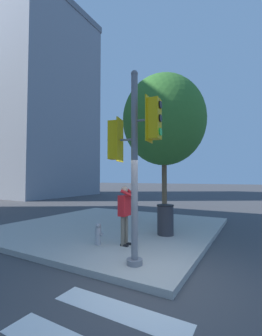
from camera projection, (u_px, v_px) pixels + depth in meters
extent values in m
plane|color=#424244|center=(157.00, 282.00, 4.50)|extent=(160.00, 160.00, 0.00)
cube|color=#ADA89E|center=(111.00, 227.00, 9.27)|extent=(8.00, 8.00, 0.15)
cube|color=silver|center=(119.00, 311.00, 3.53)|extent=(0.50, 2.32, 0.01)
cylinder|color=slate|center=(135.00, 262.00, 5.03)|extent=(0.36, 0.36, 0.12)
cylinder|color=slate|center=(134.00, 166.00, 5.13)|extent=(0.15, 0.15, 4.21)
sphere|color=slate|center=(134.00, 74.00, 5.23)|extent=(0.17, 0.17, 0.17)
cylinder|color=slate|center=(125.00, 140.00, 5.22)|extent=(0.11, 0.29, 0.05)
cube|color=#E5B70C|center=(115.00, 140.00, 5.30)|extent=(0.34, 0.30, 0.90)
cube|color=#E5B70C|center=(120.00, 140.00, 5.26)|extent=(0.42, 0.11, 1.02)
cylinder|color=black|center=(109.00, 128.00, 5.35)|extent=(0.17, 0.07, 0.17)
cylinder|color=black|center=(109.00, 141.00, 5.34)|extent=(0.17, 0.07, 0.17)
cylinder|color=green|center=(109.00, 153.00, 5.33)|extent=(0.17, 0.07, 0.17)
cylinder|color=slate|center=(143.00, 120.00, 5.08)|extent=(0.07, 0.29, 0.05)
cube|color=#E5B70C|center=(155.00, 119.00, 4.97)|extent=(0.32, 0.26, 0.90)
cube|color=#E5B70C|center=(149.00, 120.00, 5.03)|extent=(0.42, 0.06, 1.02)
cylinder|color=black|center=(160.00, 105.00, 4.93)|extent=(0.17, 0.04, 0.17)
cylinder|color=black|center=(160.00, 118.00, 4.92)|extent=(0.17, 0.04, 0.17)
cylinder|color=green|center=(160.00, 132.00, 4.90)|extent=(0.17, 0.04, 0.17)
cube|color=black|center=(124.00, 245.00, 6.38)|extent=(0.09, 0.24, 0.05)
cube|color=black|center=(128.00, 244.00, 6.56)|extent=(0.09, 0.24, 0.05)
cylinder|color=#6B6051|center=(123.00, 231.00, 6.43)|extent=(0.11, 0.11, 0.84)
cylinder|color=#6B6051|center=(126.00, 230.00, 6.61)|extent=(0.11, 0.11, 0.84)
cube|color=red|center=(124.00, 205.00, 6.55)|extent=(0.40, 0.22, 0.60)
sphere|color=tan|center=(124.00, 190.00, 6.57)|extent=(0.20, 0.20, 0.20)
cube|color=black|center=(134.00, 191.00, 6.42)|extent=(0.12, 0.10, 0.09)
cylinder|color=black|center=(136.00, 191.00, 6.39)|extent=(0.06, 0.08, 0.06)
cylinder|color=red|center=(126.00, 193.00, 6.38)|extent=(0.23, 0.35, 0.22)
cylinder|color=red|center=(131.00, 193.00, 6.62)|extent=(0.23, 0.35, 0.22)
cylinder|color=brown|center=(164.00, 187.00, 9.22)|extent=(0.21, 0.21, 3.16)
ellipsoid|color=#38752D|center=(164.00, 120.00, 9.34)|extent=(3.42, 3.42, 3.77)
cylinder|color=#99999E|center=(98.00, 236.00, 6.55)|extent=(0.18, 0.18, 0.50)
sphere|color=#99999E|center=(98.00, 225.00, 6.57)|extent=(0.16, 0.16, 0.16)
cylinder|color=#99999E|center=(101.00, 234.00, 6.50)|extent=(0.08, 0.06, 0.08)
cylinder|color=#2D2D33|center=(165.00, 220.00, 7.69)|extent=(0.55, 0.55, 0.98)
cylinder|color=black|center=(165.00, 205.00, 7.71)|extent=(0.58, 0.58, 0.04)
cube|color=gray|center=(40.00, 107.00, 27.80)|extent=(10.93, 10.30, 21.83)
cube|color=slate|center=(42.00, 19.00, 28.31)|extent=(11.13, 10.50, 0.80)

